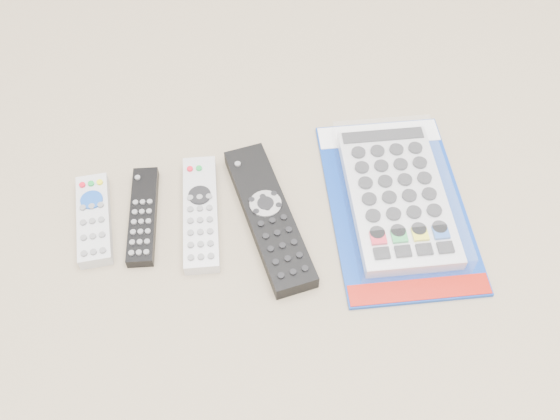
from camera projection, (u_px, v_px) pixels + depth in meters
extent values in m
plane|color=gray|center=(247.00, 216.00, 0.90)|extent=(5.00, 5.00, 0.00)
cube|color=#AFAFB2|center=(94.00, 219.00, 0.88)|extent=(0.05, 0.15, 0.02)
cylinder|color=#1645A5|center=(92.00, 200.00, 0.89)|extent=(0.03, 0.03, 0.00)
cube|color=black|center=(143.00, 215.00, 0.89)|extent=(0.06, 0.17, 0.02)
cube|color=silver|center=(201.00, 213.00, 0.89)|extent=(0.07, 0.20, 0.02)
cylinder|color=black|center=(200.00, 195.00, 0.89)|extent=(0.04, 0.04, 0.00)
cube|color=black|center=(268.00, 216.00, 0.88)|extent=(0.08, 0.25, 0.02)
cylinder|color=#B8B7BC|center=(266.00, 204.00, 0.88)|extent=(0.05, 0.05, 0.00)
cube|color=navy|center=(396.00, 205.00, 0.90)|extent=(0.23, 0.34, 0.01)
cube|color=silver|center=(379.00, 134.00, 0.98)|extent=(0.19, 0.07, 0.00)
cube|color=#9B140B|center=(419.00, 290.00, 0.82)|extent=(0.19, 0.05, 0.00)
cube|color=silver|center=(397.00, 197.00, 0.90)|extent=(0.16, 0.26, 0.02)
cube|color=white|center=(398.00, 193.00, 0.89)|extent=(0.18, 0.28, 0.04)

